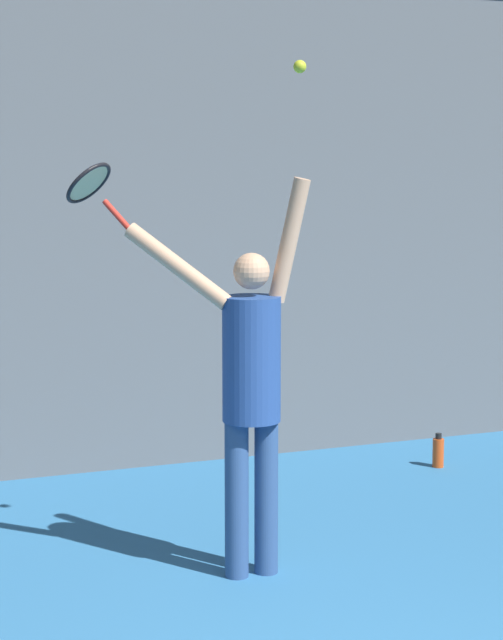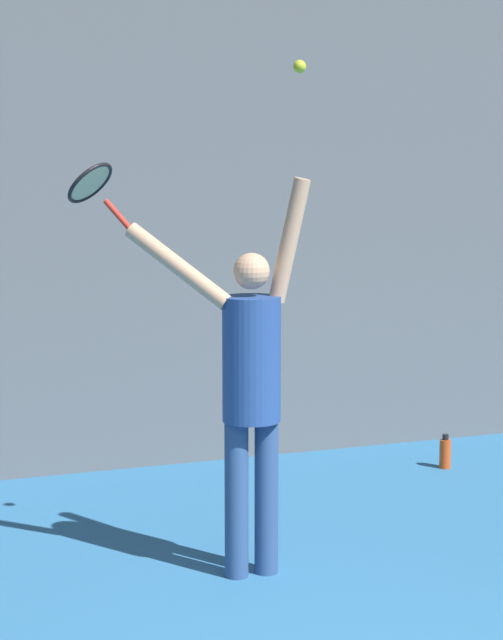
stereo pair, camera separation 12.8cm
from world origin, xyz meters
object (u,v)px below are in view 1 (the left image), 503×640
Objects in this scene: tennis_player at (250,380)px; tennis_racket at (91,186)px; tennis_ball at (300,67)px; water_bottle at (438,452)px.

tennis_racket is at bearing 144.31° from tennis_player.
tennis_ball is (0.22, -0.15, 1.64)m from tennis_player.
tennis_player is 1.67m from tennis_ball.
tennis_player is 2.79m from water_bottle.
tennis_racket is at bearing 144.46° from tennis_ball.
tennis_racket is 5.85× the size of tennis_ball.
tennis_ball reaches higher than tennis_player.
water_bottle is at bearing 20.25° from tennis_racket.
tennis_ball is (0.94, -0.67, 0.62)m from tennis_racket.
tennis_ball is at bearing -137.66° from water_bottle.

